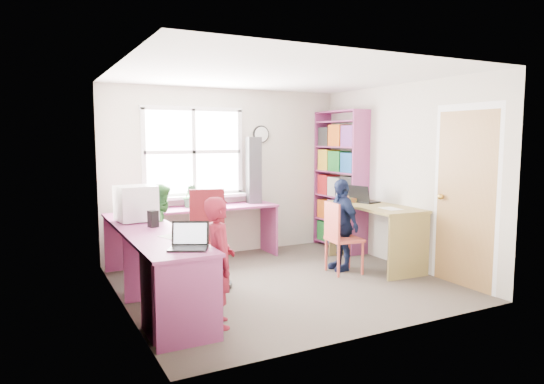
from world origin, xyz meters
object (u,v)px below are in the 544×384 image
(laptop_right, at_px, (362,198))
(bookshelf, at_px, (340,184))
(swivel_chair, at_px, (208,245))
(laptop_left, at_px, (189,242))
(crt_monitor, at_px, (136,203))
(person_green, at_px, (162,233))
(person_navy, at_px, (341,224))
(wooden_chair, at_px, (340,235))
(person_red, at_px, (219,262))
(potted_plant, at_px, (190,196))
(cd_tower, at_px, (254,170))
(l_desk, at_px, (180,263))
(right_desk, at_px, (376,222))

(laptop_right, bearing_deg, bookshelf, -24.40)
(swivel_chair, height_order, laptop_left, swivel_chair)
(swivel_chair, relative_size, crt_monitor, 2.41)
(person_green, bearing_deg, person_navy, -73.72)
(swivel_chair, xyz_separation_m, crt_monitor, (-0.73, 0.35, 0.48))
(crt_monitor, height_order, laptop_right, crt_monitor)
(swivel_chair, relative_size, wooden_chair, 1.22)
(person_red, xyz_separation_m, person_green, (-0.11, 1.58, -0.01))
(wooden_chair, distance_m, potted_plant, 2.10)
(crt_monitor, bearing_deg, wooden_chair, -21.63)
(cd_tower, xyz_separation_m, potted_plant, (-0.96, 0.01, -0.32))
(l_desk, xyz_separation_m, person_green, (0.08, 0.98, 0.12))
(laptop_left, distance_m, person_green, 1.64)
(person_red, height_order, person_navy, person_red)
(l_desk, bearing_deg, person_red, -72.54)
(person_red, bearing_deg, right_desk, -56.08)
(crt_monitor, relative_size, laptop_right, 1.12)
(l_desk, bearing_deg, laptop_right, 14.35)
(wooden_chair, xyz_separation_m, crt_monitor, (-2.36, 0.63, 0.47))
(right_desk, bearing_deg, potted_plant, 151.23)
(person_green, bearing_deg, swivel_chair, -102.57)
(cd_tower, height_order, person_red, cd_tower)
(laptop_left, bearing_deg, cd_tower, 80.68)
(person_navy, bearing_deg, laptop_left, -63.21)
(right_desk, xyz_separation_m, wooden_chair, (-0.65, -0.10, -0.10))
(wooden_chair, distance_m, crt_monitor, 2.49)
(right_desk, relative_size, wooden_chair, 1.59)
(crt_monitor, xyz_separation_m, person_navy, (2.48, -0.49, -0.37))
(swivel_chair, bearing_deg, laptop_right, 17.33)
(right_desk, distance_m, person_green, 2.77)
(l_desk, xyz_separation_m, potted_plant, (0.67, 1.75, 0.45))
(laptop_right, bearing_deg, crt_monitor, 72.97)
(wooden_chair, distance_m, person_navy, 0.21)
(crt_monitor, xyz_separation_m, potted_plant, (0.89, 0.81, -0.05))
(potted_plant, xyz_separation_m, person_green, (-0.59, -0.77, -0.33))
(swivel_chair, height_order, person_navy, person_navy)
(l_desk, relative_size, right_desk, 2.05)
(l_desk, relative_size, laptop_left, 7.17)
(person_red, bearing_deg, person_green, 16.39)
(swivel_chair, height_order, potted_plant, swivel_chair)
(laptop_left, bearing_deg, potted_plant, 98.96)
(l_desk, distance_m, wooden_chair, 2.17)
(swivel_chair, distance_m, laptop_right, 2.33)
(laptop_left, xyz_separation_m, potted_plant, (0.76, 2.38, 0.10))
(laptop_right, bearing_deg, person_red, 104.08)
(crt_monitor, xyz_separation_m, person_red, (0.41, -1.55, -0.37))
(wooden_chair, bearing_deg, laptop_right, 38.33)
(laptop_right, height_order, cd_tower, cd_tower)
(l_desk, height_order, laptop_left, laptop_left)
(person_green, xyz_separation_m, person_navy, (2.18, -0.52, 0.01))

